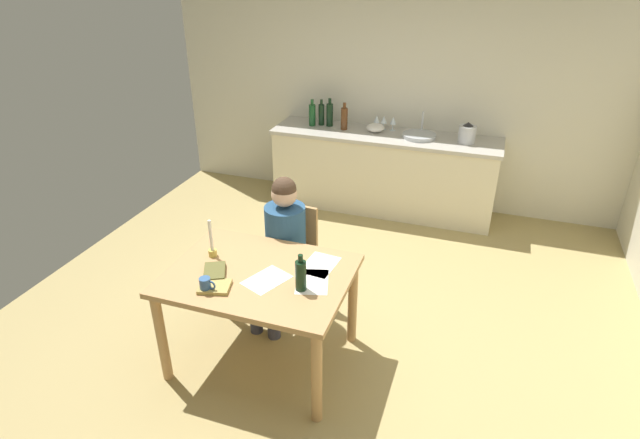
# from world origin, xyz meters

# --- Properties ---
(ground_plane) EXTENTS (5.20, 5.20, 0.04)m
(ground_plane) POSITION_xyz_m (0.00, 0.00, -0.02)
(ground_plane) COLOR tan
(wall_back) EXTENTS (5.20, 0.12, 2.60)m
(wall_back) POSITION_xyz_m (0.00, 2.60, 1.30)
(wall_back) COLOR beige
(wall_back) RESTS_ON ground
(kitchen_counter) EXTENTS (2.51, 0.64, 0.90)m
(kitchen_counter) POSITION_xyz_m (0.00, 2.24, 0.45)
(kitchen_counter) COLOR beige
(kitchen_counter) RESTS_ON ground
(dining_table) EXTENTS (1.24, 0.93, 0.75)m
(dining_table) POSITION_xyz_m (-0.25, -0.52, 0.65)
(dining_table) COLOR tan
(dining_table) RESTS_ON ground
(chair_at_table) EXTENTS (0.44, 0.44, 0.88)m
(chair_at_table) POSITION_xyz_m (-0.31, 0.19, 0.49)
(chair_at_table) COLOR tan
(chair_at_table) RESTS_ON ground
(person_seated) EXTENTS (0.36, 0.61, 1.19)m
(person_seated) POSITION_xyz_m (-0.32, 0.04, 0.68)
(person_seated) COLOR navy
(person_seated) RESTS_ON ground
(coffee_mug) EXTENTS (0.11, 0.07, 0.10)m
(coffee_mug) POSITION_xyz_m (-0.48, -0.82, 0.80)
(coffee_mug) COLOR #33598C
(coffee_mug) RESTS_ON dining_table
(candlestick) EXTENTS (0.06, 0.06, 0.29)m
(candlestick) POSITION_xyz_m (-0.65, -0.42, 0.83)
(candlestick) COLOR gold
(candlestick) RESTS_ON dining_table
(book_magazine) EXTENTS (0.23, 0.21, 0.02)m
(book_magazine) POSITION_xyz_m (-0.44, -0.77, 0.77)
(book_magazine) COLOR #AB954D
(book_magazine) RESTS_ON dining_table
(book_cookery) EXTENTS (0.22, 0.25, 0.03)m
(book_cookery) POSITION_xyz_m (-0.53, -0.63, 0.77)
(book_cookery) COLOR brown
(book_cookery) RESTS_ON dining_table
(paper_letter) EXTENTS (0.31, 0.35, 0.00)m
(paper_letter) POSITION_xyz_m (-0.16, -0.58, 0.76)
(paper_letter) COLOR white
(paper_letter) RESTS_ON dining_table
(paper_bill) EXTENTS (0.28, 0.34, 0.00)m
(paper_bill) POSITION_xyz_m (0.13, -0.50, 0.76)
(paper_bill) COLOR white
(paper_bill) RESTS_ON dining_table
(paper_envelope) EXTENTS (0.24, 0.31, 0.00)m
(paper_envelope) POSITION_xyz_m (0.11, -0.29, 0.76)
(paper_envelope) COLOR white
(paper_envelope) RESTS_ON dining_table
(wine_bottle_on_table) EXTENTS (0.07, 0.07, 0.26)m
(wine_bottle_on_table) POSITION_xyz_m (0.09, -0.60, 0.86)
(wine_bottle_on_table) COLOR black
(wine_bottle_on_table) RESTS_ON dining_table
(sink_unit) EXTENTS (0.36, 0.36, 0.24)m
(sink_unit) POSITION_xyz_m (0.37, 2.24, 0.92)
(sink_unit) COLOR #B2B7BC
(sink_unit) RESTS_ON kitchen_counter
(bottle_oil) EXTENTS (0.08, 0.08, 0.30)m
(bottle_oil) POSITION_xyz_m (-0.86, 2.27, 1.03)
(bottle_oil) COLOR #194C23
(bottle_oil) RESTS_ON kitchen_counter
(bottle_vinegar) EXTENTS (0.07, 0.07, 0.29)m
(bottle_vinegar) POSITION_xyz_m (-0.77, 2.33, 1.02)
(bottle_vinegar) COLOR black
(bottle_vinegar) RESTS_ON kitchen_counter
(bottle_wine_red) EXTENTS (0.08, 0.08, 0.32)m
(bottle_wine_red) POSITION_xyz_m (-0.67, 2.32, 1.03)
(bottle_wine_red) COLOR black
(bottle_wine_red) RESTS_ON kitchen_counter
(bottle_sauce) EXTENTS (0.08, 0.08, 0.30)m
(bottle_sauce) POSITION_xyz_m (-0.48, 2.25, 1.03)
(bottle_sauce) COLOR #593319
(bottle_sauce) RESTS_ON kitchen_counter
(mixing_bowl) EXTENTS (0.20, 0.20, 0.09)m
(mixing_bowl) POSITION_xyz_m (-0.12, 2.28, 0.94)
(mixing_bowl) COLOR white
(mixing_bowl) RESTS_ON kitchen_counter
(stovetop_kettle) EXTENTS (0.18, 0.18, 0.22)m
(stovetop_kettle) POSITION_xyz_m (0.86, 2.24, 1.00)
(stovetop_kettle) COLOR #B7BABF
(stovetop_kettle) RESTS_ON kitchen_counter
(wine_glass_near_sink) EXTENTS (0.07, 0.07, 0.15)m
(wine_glass_near_sink) POSITION_xyz_m (0.05, 2.39, 1.01)
(wine_glass_near_sink) COLOR silver
(wine_glass_near_sink) RESTS_ON kitchen_counter
(wine_glass_by_kettle) EXTENTS (0.07, 0.07, 0.15)m
(wine_glass_by_kettle) POSITION_xyz_m (-0.06, 2.39, 1.01)
(wine_glass_by_kettle) COLOR silver
(wine_glass_by_kettle) RESTS_ON kitchen_counter
(wine_glass_back_left) EXTENTS (0.07, 0.07, 0.15)m
(wine_glass_back_left) POSITION_xyz_m (-0.14, 2.39, 1.01)
(wine_glass_back_left) COLOR silver
(wine_glass_back_left) RESTS_ON kitchen_counter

